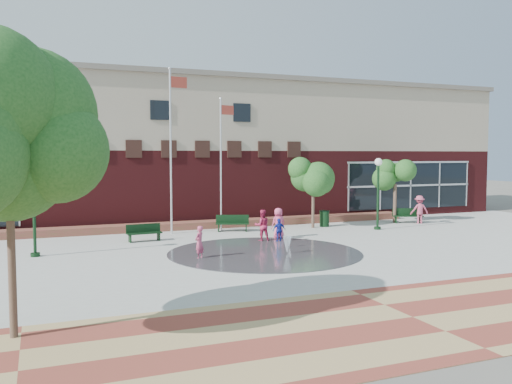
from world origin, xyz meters
name	(u,v)px	position (x,y,z in m)	size (l,w,h in m)	color
ground	(295,267)	(0.00, 0.00, 0.00)	(120.00, 120.00, 0.00)	#666056
plaza_concrete	(256,249)	(0.00, 4.00, 0.00)	(46.00, 18.00, 0.01)	#A8A8A0
paver_band	(413,318)	(0.00, -7.00, 0.00)	(46.00, 6.00, 0.01)	brown
splash_pad	(265,253)	(0.00, 3.00, 0.00)	(8.40, 8.40, 0.01)	#383A3D
library_building	(181,149)	(0.00, 17.48, 4.64)	(44.40, 10.40, 9.20)	#511518
flower_bed	(207,228)	(0.00, 11.60, 0.00)	(26.00, 1.20, 0.40)	#AB1E3C
flagpole_left	(171,142)	(-2.38, 10.16, 4.95)	(1.04, 0.23, 8.90)	silver
flagpole_right	(221,157)	(0.45, 10.25, 4.15)	(0.90, 0.27, 7.42)	silver
lamp_left	(34,197)	(-9.23, 5.81, 2.51)	(0.43, 0.43, 4.04)	black
lamp_right	(378,185)	(8.79, 7.33, 2.53)	(0.43, 0.43, 4.07)	black
bench_left	(144,236)	(-4.27, 8.07, 0.28)	(1.74, 0.61, 0.86)	black
bench_mid	(232,226)	(0.88, 9.69, 0.30)	(1.89, 1.11, 0.92)	black
bench_right	(408,219)	(12.23, 9.07, 0.30)	(1.89, 1.19, 0.92)	black
trash_can	(324,219)	(6.60, 9.55, 0.49)	(0.59, 0.59, 0.97)	black
tree_big_left	(8,132)	(-9.65, -4.79, 4.80)	(4.20, 4.20, 6.72)	#48352A
tree_mid	(313,176)	(5.73, 9.35, 3.05)	(2.49, 2.49, 4.19)	#48352A
tree_small_right	(395,177)	(11.58, 9.52, 2.90)	(2.33, 2.33, 3.97)	#48352A
water_jet_a	(287,254)	(0.79, 2.40, 0.00)	(0.39, 0.39, 0.76)	white
water_jet_b	(289,248)	(1.60, 3.85, 0.00)	(0.22, 0.22, 0.49)	white
child_splash	(199,242)	(-2.97, 2.87, 0.68)	(0.49, 0.32, 1.36)	#C8476D
adult_red	(262,225)	(1.16, 6.07, 0.78)	(0.76, 0.59, 1.56)	#BB274E
adult_pink	(278,223)	(2.27, 6.56, 0.78)	(0.76, 0.50, 1.56)	#E9517F
child_blue	(279,230)	(1.84, 5.54, 0.58)	(0.68, 0.28, 1.16)	#1E2DA5
person_bench	(419,210)	(12.74, 8.62, 0.87)	(1.13, 0.65, 1.75)	#BF4968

